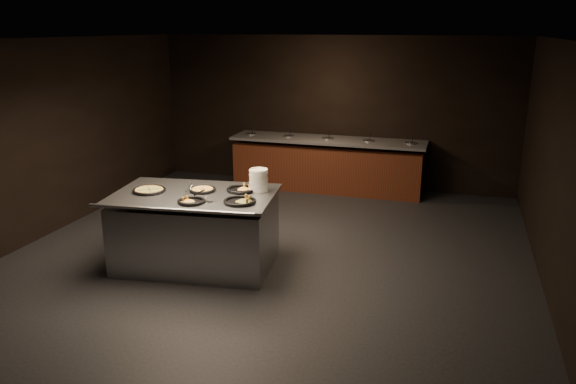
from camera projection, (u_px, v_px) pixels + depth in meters
name	position (u px, v px, depth m)	size (l,w,h in m)	color
room	(265.00, 155.00, 7.25)	(7.02, 8.02, 2.92)	black
salad_bar	(327.00, 168.00, 10.80)	(3.70, 0.83, 1.18)	#5A2615
serving_counter	(196.00, 231.00, 7.35)	(2.20, 1.56, 0.99)	silver
plate_stack	(259.00, 180.00, 7.27)	(0.24, 0.24, 0.29)	white
pan_veggie_whole	(149.00, 190.00, 7.28)	(0.43, 0.43, 0.04)	black
pan_cheese_whole	(202.00, 190.00, 7.30)	(0.35, 0.35, 0.04)	black
pan_cheese_slices_a	(241.00, 189.00, 7.32)	(0.39, 0.39, 0.04)	black
pan_cheese_slices_b	(191.00, 201.00, 6.82)	(0.34, 0.34, 0.04)	black
pan_veggie_slices	(240.00, 201.00, 6.82)	(0.40, 0.40, 0.04)	black
server_left	(190.00, 187.00, 7.22)	(0.10, 0.30, 0.14)	silver
server_right	(202.00, 195.00, 6.90)	(0.30, 0.13, 0.14)	silver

